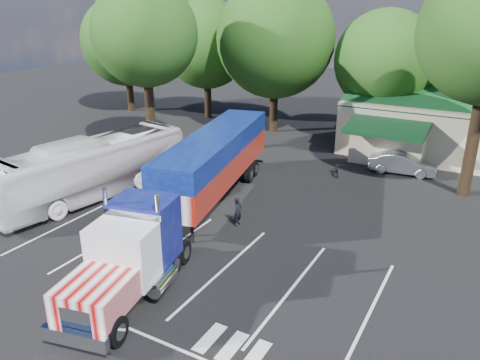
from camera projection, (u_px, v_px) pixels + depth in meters
The scene contains 11 objects.
ground at pixel (230, 206), 26.80m from camera, with size 120.00×120.00×0.00m, color black.
tree_row_a at pixel (126, 41), 47.73m from camera, with size 9.00×9.00×11.68m.
tree_row_b at pixel (207, 44), 44.68m from camera, with size 8.40×8.40×11.35m.
tree_row_c at pixel (275, 39), 39.39m from camera, with size 10.00×10.00×13.05m.
tree_row_d at pixel (385, 61), 36.85m from camera, with size 8.00×8.00×10.60m.
tree_near_left at pixel (145, 34), 33.33m from camera, with size 7.60×7.60×12.65m.
semi_truck at pixel (198, 177), 24.49m from camera, with size 6.65×20.23×4.22m.
woman at pixel (238, 212), 24.29m from camera, with size 0.56×0.37×1.53m, color black.
bicycle at pixel (337, 169), 31.45m from camera, with size 0.59×1.68×0.88m, color black.
tour_bus at pixel (93, 168), 27.74m from camera, with size 2.95×12.59×3.51m, color silver.
silver_sedan at pixel (403, 163), 31.68m from camera, with size 1.52×4.37×1.44m, color #9B9DA2.
Camera 1 is at (12.52, -21.04, 11.00)m, focal length 35.00 mm.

